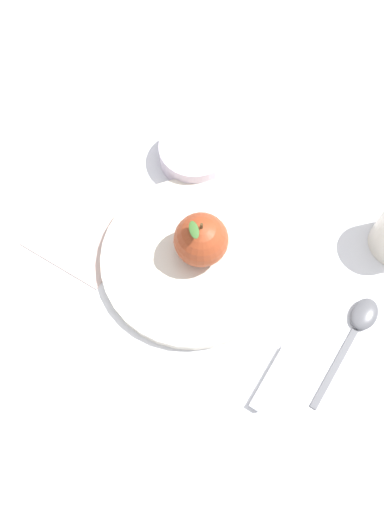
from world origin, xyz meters
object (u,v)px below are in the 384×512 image
at_px(side_bowl, 194,152).
at_px(linen_napkin, 89,224).
at_px(knife, 289,346).
at_px(dinner_plate, 192,259).
at_px(apple, 200,240).
at_px(spoon, 358,325).

distance_m(side_bowl, linen_napkin, 0.19).
bearing_deg(knife, dinner_plate, -78.76).
bearing_deg(apple, side_bowl, -122.67).
height_order(apple, side_bowl, apple).
relative_size(dinner_plate, side_bowl, 2.41).
relative_size(apple, side_bowl, 0.80).
height_order(dinner_plate, spoon, dinner_plate).
xyz_separation_m(knife, linen_napkin, (0.12, -0.31, -0.00)).
relative_size(knife, spoon, 1.36).
xyz_separation_m(side_bowl, knife, (0.07, 0.31, -0.02)).
bearing_deg(apple, knife, 96.93).
distance_m(knife, linen_napkin, 0.33).
distance_m(apple, side_bowl, 0.16).
height_order(spoon, linen_napkin, spoon).
relative_size(apple, linen_napkin, 0.55).
bearing_deg(linen_napkin, spoon, 122.46).
distance_m(side_bowl, knife, 0.32).
xyz_separation_m(knife, spoon, (-0.09, 0.03, 0.00)).
height_order(apple, knife, apple).
relative_size(dinner_plate, spoon, 1.53).
distance_m(dinner_plate, linen_napkin, 0.16).
relative_size(side_bowl, spoon, 0.64).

